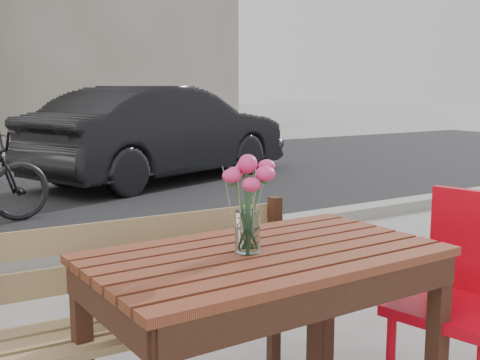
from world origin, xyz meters
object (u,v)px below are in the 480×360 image
object	(u,v)px
red_chair	(468,289)
parked_car	(163,133)
main_vase	(248,192)
main_table	(265,285)

from	to	relation	value
red_chair	parked_car	world-z (taller)	parked_car
parked_car	main_vase	bearing A→B (deg)	137.79
red_chair	parked_car	bearing A→B (deg)	152.95
main_table	red_chair	distance (m)	0.90
parked_car	red_chair	bearing A→B (deg)	145.95
main_vase	parked_car	world-z (taller)	parked_car
red_chair	parked_car	xyz separation A→B (m)	(1.72, 6.51, 0.15)
main_table	red_chair	size ratio (longest dim) A/B	1.37
main_table	parked_car	world-z (taller)	parked_car
main_table	main_vase	size ratio (longest dim) A/B	3.64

